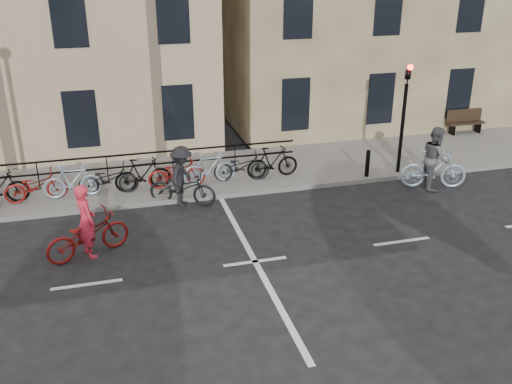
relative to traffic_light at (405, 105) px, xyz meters
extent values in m
plane|color=black|center=(-6.20, -4.34, -2.45)|extent=(120.00, 120.00, 0.00)
cube|color=slate|center=(-10.20, 1.66, -2.38)|extent=(46.00, 4.00, 0.15)
cylinder|color=black|center=(0.00, 0.01, -0.80)|extent=(0.12, 0.12, 3.00)
imported|color=black|center=(0.00, 0.01, 1.15)|extent=(0.15, 0.18, 0.90)
sphere|color=#FF0C05|center=(0.00, -0.11, 1.25)|extent=(0.18, 0.18, 0.18)
cylinder|color=black|center=(-1.20, -0.09, -1.85)|extent=(0.14, 0.14, 0.90)
cylinder|color=black|center=(1.20, -0.09, -1.85)|extent=(0.14, 0.14, 0.90)
cube|color=black|center=(4.20, 3.31, -2.10)|extent=(0.06, 0.38, 0.40)
cube|color=black|center=(5.40, 3.31, -2.10)|extent=(0.06, 0.38, 0.40)
cube|color=black|center=(4.80, 3.31, -1.87)|extent=(1.60, 0.40, 0.06)
cube|color=black|center=(4.80, 3.49, -1.58)|extent=(1.60, 0.06, 0.50)
cube|color=black|center=(-8.97, 1.56, -1.83)|extent=(11.45, 0.04, 0.95)
imported|color=maroon|center=(-11.60, 0.66, -1.83)|extent=(1.80, 0.63, 0.95)
imported|color=#9CB8CC|center=(-10.55, 0.66, -1.78)|extent=(1.75, 0.49, 1.05)
imported|color=black|center=(-9.50, 0.66, -1.83)|extent=(1.80, 0.63, 0.95)
imported|color=black|center=(-8.45, 0.66, -1.78)|extent=(1.75, 0.49, 1.05)
imported|color=maroon|center=(-7.40, 0.66, -1.83)|extent=(1.80, 0.63, 0.95)
imported|color=#9CB8CC|center=(-6.35, 0.66, -1.78)|extent=(1.75, 0.49, 1.05)
imported|color=black|center=(-5.30, 0.66, -1.83)|extent=(1.80, 0.63, 0.95)
imported|color=black|center=(-4.25, 0.66, -1.78)|extent=(1.75, 0.49, 1.05)
imported|color=maroon|center=(-10.12, -2.93, -1.89)|extent=(2.27, 1.53, 1.13)
imported|color=#EC2943|center=(-10.12, -2.93, -1.50)|extent=(0.69, 0.82, 1.91)
imported|color=#9CB8CC|center=(0.57, -1.22, -1.83)|extent=(2.17, 1.20, 1.26)
imported|color=#535458|center=(0.57, -1.22, -1.44)|extent=(1.03, 1.17, 2.02)
imported|color=black|center=(-7.39, -0.44, -1.91)|extent=(2.16, 1.57, 1.08)
imported|color=black|center=(-7.39, -0.44, -1.54)|extent=(1.14, 1.36, 1.83)
camera|label=1|loc=(-9.41, -16.16, 4.58)|focal=40.00mm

